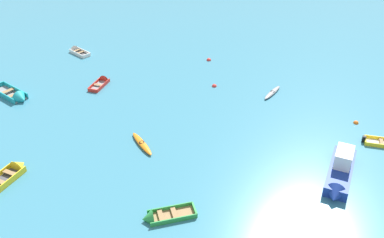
{
  "coord_description": "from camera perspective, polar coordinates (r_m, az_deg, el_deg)",
  "views": [
    {
      "loc": [
        5.12,
        -8.31,
        17.88
      ],
      "look_at": [
        0.0,
        18.99,
        0.15
      ],
      "focal_mm": 38.2,
      "sensor_mm": 36.0,
      "label": 1
    }
  ],
  "objects": [
    {
      "name": "rowboat_white_outer_right",
      "position": [
        47.03,
        -15.89,
        9.15
      ],
      "size": [
        2.99,
        2.36,
        0.93
      ],
      "color": "#4C4C51",
      "rests_on": "ground_plane"
    },
    {
      "name": "rowboat_yellow_outer_left",
      "position": [
        30.01,
        -23.86,
        -6.86
      ],
      "size": [
        2.0,
        3.88,
        1.1
      ],
      "color": "#4C4C51",
      "rests_on": "ground_plane"
    },
    {
      "name": "mooring_buoy_between_boats_left",
      "position": [
        35.27,
        21.9,
        -0.53
      ],
      "size": [
        0.42,
        0.42,
        0.42
      ],
      "primitive_type": "sphere",
      "color": "orange",
      "rests_on": "ground_plane"
    },
    {
      "name": "mooring_buoy_far_field",
      "position": [
        38.18,
        3.13,
        4.57
      ],
      "size": [
        0.45,
        0.45,
        0.45
      ],
      "primitive_type": "sphere",
      "color": "red",
      "rests_on": "ground_plane"
    },
    {
      "name": "rowboat_green_distant_center",
      "position": [
        24.7,
        -4.83,
        -13.48
      ],
      "size": [
        3.33,
        2.32,
        1.0
      ],
      "color": "#99754C",
      "rests_on": "ground_plane"
    },
    {
      "name": "rowboat_turquoise_far_back",
      "position": [
        39.19,
        -23.38,
        2.91
      ],
      "size": [
        4.5,
        3.18,
        1.25
      ],
      "color": "gray",
      "rests_on": "ground_plane"
    },
    {
      "name": "motor_launch_deep_blue_near_right",
      "position": [
        28.59,
        19.97,
        -7.02
      ],
      "size": [
        2.64,
        5.62,
        2.02
      ],
      "color": "navy",
      "rests_on": "ground_plane"
    },
    {
      "name": "kayak_orange_midfield_left",
      "position": [
        30.4,
        -7.01,
        -3.43
      ],
      "size": [
        2.46,
        2.76,
        0.3
      ],
      "color": "orange",
      "rests_on": "ground_plane"
    },
    {
      "name": "kayak_grey_far_left",
      "position": [
        37.51,
        11.15,
        3.66
      ],
      "size": [
        1.64,
        2.87,
        0.28
      ],
      "color": "gray",
      "rests_on": "ground_plane"
    },
    {
      "name": "rowboat_red_foreground_center",
      "position": [
        39.6,
        -12.36,
        5.14
      ],
      "size": [
        1.31,
        2.85,
        0.92
      ],
      "color": "gray",
      "rests_on": "ground_plane"
    },
    {
      "name": "mooring_buoy_central",
      "position": [
        43.4,
        2.36,
        8.19
      ],
      "size": [
        0.48,
        0.48,
        0.48
      ],
      "primitive_type": "sphere",
      "color": "red",
      "rests_on": "ground_plane"
    }
  ]
}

